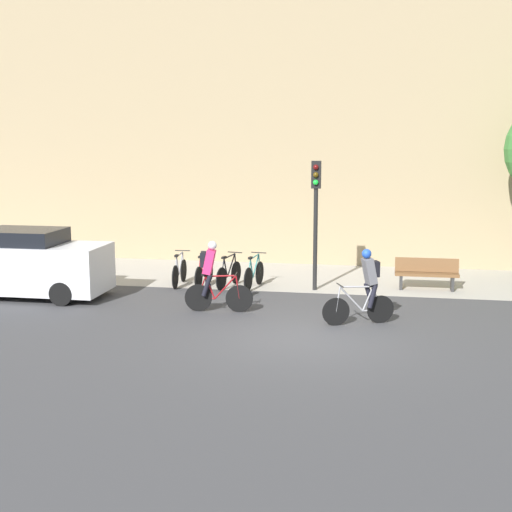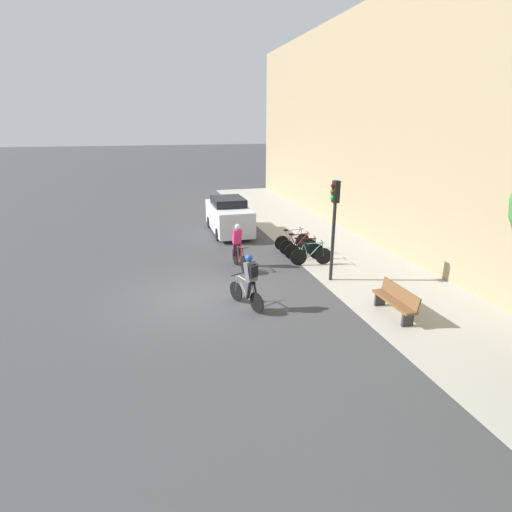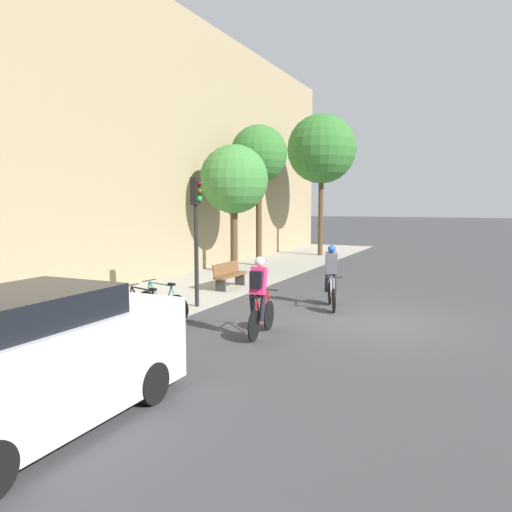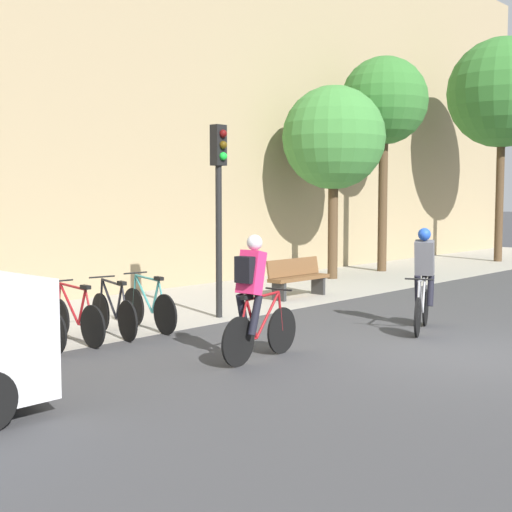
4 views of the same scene
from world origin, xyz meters
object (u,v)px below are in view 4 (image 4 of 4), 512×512
Objects in this scene: traffic_light_pole at (219,185)px; bench at (297,277)px; parked_bike_0 at (32,324)px; parked_bike_2 at (114,313)px; parked_bike_3 at (149,307)px; cyclist_grey at (424,275)px; cyclist_pink at (254,295)px; parked_bike_1 at (75,318)px.

traffic_light_pole is 2.05× the size of bench.
parked_bike_0 is 7.13m from bench.
parked_bike_2 is 0.74m from parked_bike_3.
parked_bike_0 is 0.47× the size of traffic_light_pole.
cyclist_grey is 1.03× the size of parked_bike_3.
cyclist_pink is at bearing -146.33° from bench.
traffic_light_pole is at bearing 52.64° from cyclist_pink.
parked_bike_0 is (-5.50, 3.45, -0.54)m from cyclist_grey.
cyclist_pink is 3.14m from parked_bike_1.
cyclist_pink reaches higher than parked_bike_0.
parked_bike_0 is (-1.70, 2.94, -0.54)m from cyclist_pink.
bench is at bearing 11.26° from traffic_light_pole.
parked_bike_2 is at bearing -0.01° from parked_bike_0.
cyclist_pink is 1.00× the size of bench.
parked_bike_1 is at bearing -179.99° from parked_bike_3.
parked_bike_0 is 0.96× the size of bench.
cyclist_pink reaches higher than bench.
parked_bike_0 is 1.48m from parked_bike_2.
cyclist_pink is 1.05× the size of parked_bike_0.
bench is (5.40, 3.60, -0.47)m from cyclist_pink.
parked_bike_0 is at bearing 180.00° from parked_bike_3.
parked_bike_2 is (-4.02, 3.45, -0.55)m from cyclist_grey.
parked_bike_3 reaches higher than bench.
parked_bike_3 is at bearing 79.91° from cyclist_pink.
parked_bike_2 is 0.46× the size of traffic_light_pole.
traffic_light_pole reaches higher than bench.
cyclist_grey is 1.05× the size of parked_bike_2.
parked_bike_2 is 0.98× the size of parked_bike_3.
bench is (7.10, 0.66, 0.07)m from parked_bike_0.
bench is at bearing 5.91° from parked_bike_1.
parked_bike_2 is 3.27m from traffic_light_pole.
cyclist_pink is at bearing -71.91° from parked_bike_1.
cyclist_pink reaches higher than parked_bike_3.
parked_bike_2 is 5.66m from bench.
parked_bike_1 is 0.96× the size of bench.
parked_bike_0 is at bearing 179.99° from parked_bike_2.
cyclist_pink is 3.00m from parked_bike_2.
traffic_light_pole is (-1.53, 3.48, 1.58)m from cyclist_grey.
cyclist_pink is 6.50m from bench.
parked_bike_0 is 4.50m from traffic_light_pole.
cyclist_pink is 1.04× the size of parked_bike_3.
parked_bike_1 is at bearing -179.99° from parked_bike_2.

